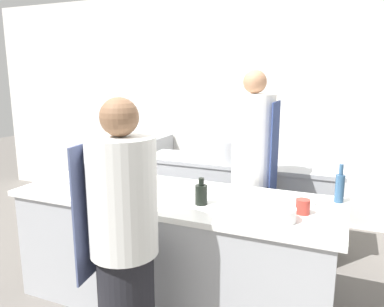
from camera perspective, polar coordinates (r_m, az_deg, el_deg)
name	(u,v)px	position (r m, az deg, el deg)	size (l,w,h in m)	color
ground_plane	(175,299)	(3.25, -2.60, -21.27)	(16.00, 16.00, 0.00)	#605B56
wall_back	(248,106)	(4.74, 8.54, 7.23)	(8.00, 0.06, 2.80)	silver
prep_counter	(175,248)	(3.03, -2.68, -14.21)	(2.47, 0.88, 0.89)	#A8AAAF
pass_counter	(239,201)	(4.08, 7.15, -7.22)	(2.10, 0.55, 0.89)	#A8AAAF
oven_range	(138,172)	(5.11, -8.27, -2.78)	(0.77, 0.62, 0.98)	#A8AAAF
chef_at_prep_near	(124,243)	(2.27, -10.36, -13.21)	(0.43, 0.41, 1.66)	black
chef_at_stove	(252,174)	(3.36, 9.16, -3.14)	(0.38, 0.37, 1.82)	black
bottle_olive_oil	(340,187)	(2.86, 21.59, -4.81)	(0.06, 0.06, 0.28)	#2D5175
bottle_vinegar	(100,163)	(3.46, -13.87, -1.38)	(0.06, 0.06, 0.29)	silver
bottle_wine	(201,194)	(2.63, 1.41, -6.17)	(0.09, 0.09, 0.19)	black
bowl_mixing_large	(131,194)	(2.77, -9.30, -6.16)	(0.25, 0.25, 0.08)	#B7BABC
bowl_prep_small	(113,176)	(3.32, -11.99, -3.36)	(0.23, 0.23, 0.06)	#B7BABC
bowl_ceramic_blue	(278,214)	(2.42, 12.93, -8.95)	(0.22, 0.22, 0.09)	white
bowl_wooden_salad	(71,183)	(3.23, -17.94, -4.24)	(0.16, 0.16, 0.05)	white
cup	(303,207)	(2.57, 16.53, -7.76)	(0.09, 0.09, 0.10)	#B2382D
cutting_board	(293,200)	(2.80, 15.14, -6.91)	(0.31, 0.18, 0.01)	white
stockpot	(230,151)	(3.89, 5.75, 0.34)	(0.28, 0.28, 0.23)	#A8AAAF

